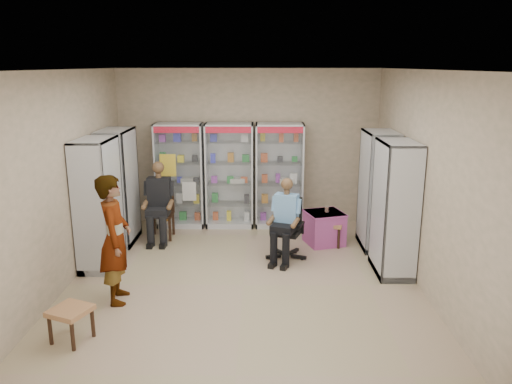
{
  "coord_description": "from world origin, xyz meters",
  "views": [
    {
      "loc": [
        0.25,
        -6.59,
        3.07
      ],
      "look_at": [
        0.18,
        0.7,
        1.2
      ],
      "focal_mm": 35.0,
      "sensor_mm": 36.0,
      "label": 1
    }
  ],
  "objects_px": {
    "cabinet_back_mid": "(230,176)",
    "cabinet_back_right": "(279,176)",
    "cabinet_left_near": "(98,204)",
    "wooden_chair": "(161,213)",
    "cabinet_back_left": "(180,176)",
    "seated_shopkeeper": "(287,222)",
    "pink_trunk": "(324,228)",
    "cabinet_right_near": "(395,209)",
    "standing_man": "(115,239)",
    "woven_stool_a": "(330,233)",
    "woven_stool_b": "(72,324)",
    "cabinet_left_far": "(118,187)",
    "cabinet_right_far": "(378,190)",
    "office_chair": "(286,229)"
  },
  "relations": [
    {
      "from": "cabinet_back_mid",
      "to": "cabinet_back_right",
      "type": "xyz_separation_m",
      "value": [
        0.95,
        0.0,
        0.0
      ]
    },
    {
      "from": "cabinet_back_mid",
      "to": "cabinet_left_near",
      "type": "xyz_separation_m",
      "value": [
        -1.88,
        -2.03,
        0.0
      ]
    },
    {
      "from": "cabinet_left_near",
      "to": "wooden_chair",
      "type": "relative_size",
      "value": 2.13
    },
    {
      "from": "cabinet_back_left",
      "to": "seated_shopkeeper",
      "type": "height_order",
      "value": "cabinet_back_left"
    },
    {
      "from": "cabinet_back_left",
      "to": "cabinet_back_mid",
      "type": "height_order",
      "value": "same"
    },
    {
      "from": "pink_trunk",
      "to": "cabinet_back_right",
      "type": "bearing_deg",
      "value": 127.26
    },
    {
      "from": "wooden_chair",
      "to": "cabinet_right_near",
      "type": "bearing_deg",
      "value": -21.64
    },
    {
      "from": "cabinet_left_near",
      "to": "pink_trunk",
      "type": "distance_m",
      "value": 3.8
    },
    {
      "from": "cabinet_back_left",
      "to": "cabinet_right_near",
      "type": "relative_size",
      "value": 1.0
    },
    {
      "from": "cabinet_right_near",
      "to": "standing_man",
      "type": "xyz_separation_m",
      "value": [
        -3.88,
        -0.98,
        -0.14
      ]
    },
    {
      "from": "cabinet_back_left",
      "to": "cabinet_right_near",
      "type": "bearing_deg",
      "value": -32.28
    },
    {
      "from": "cabinet_back_right",
      "to": "seated_shopkeeper",
      "type": "xyz_separation_m",
      "value": [
        0.06,
        -1.72,
        -0.37
      ]
    },
    {
      "from": "cabinet_back_right",
      "to": "woven_stool_a",
      "type": "bearing_deg",
      "value": -50.29
    },
    {
      "from": "wooden_chair",
      "to": "woven_stool_b",
      "type": "relative_size",
      "value": 2.34
    },
    {
      "from": "seated_shopkeeper",
      "to": "standing_man",
      "type": "height_order",
      "value": "standing_man"
    },
    {
      "from": "cabinet_left_far",
      "to": "cabinet_back_left",
      "type": "bearing_deg",
      "value": 135.0
    },
    {
      "from": "cabinet_right_near",
      "to": "wooden_chair",
      "type": "bearing_deg",
      "value": 68.36
    },
    {
      "from": "cabinet_right_far",
      "to": "woven_stool_a",
      "type": "height_order",
      "value": "cabinet_right_far"
    },
    {
      "from": "wooden_chair",
      "to": "standing_man",
      "type": "distance_m",
      "value": 2.51
    },
    {
      "from": "woven_stool_a",
      "to": "cabinet_left_near",
      "type": "bearing_deg",
      "value": -165.07
    },
    {
      "from": "cabinet_right_near",
      "to": "seated_shopkeeper",
      "type": "xyz_separation_m",
      "value": [
        -1.57,
        0.51,
        -0.37
      ]
    },
    {
      "from": "cabinet_right_far",
      "to": "office_chair",
      "type": "xyz_separation_m",
      "value": [
        -1.57,
        -0.54,
        -0.5
      ]
    },
    {
      "from": "wooden_chair",
      "to": "cabinet_back_right",
      "type": "bearing_deg",
      "value": 18.75
    },
    {
      "from": "standing_man",
      "to": "cabinet_left_near",
      "type": "bearing_deg",
      "value": 17.44
    },
    {
      "from": "seated_shopkeeper",
      "to": "standing_man",
      "type": "distance_m",
      "value": 2.76
    },
    {
      "from": "pink_trunk",
      "to": "woven_stool_a",
      "type": "bearing_deg",
      "value": -22.06
    },
    {
      "from": "cabinet_back_mid",
      "to": "cabinet_left_far",
      "type": "distance_m",
      "value": 2.1
    },
    {
      "from": "cabinet_right_far",
      "to": "cabinet_left_far",
      "type": "distance_m",
      "value": 4.46
    },
    {
      "from": "cabinet_back_left",
      "to": "cabinet_left_near",
      "type": "relative_size",
      "value": 1.0
    },
    {
      "from": "seated_shopkeeper",
      "to": "pink_trunk",
      "type": "bearing_deg",
      "value": 66.0
    },
    {
      "from": "cabinet_back_left",
      "to": "woven_stool_a",
      "type": "height_order",
      "value": "cabinet_back_left"
    },
    {
      "from": "wooden_chair",
      "to": "standing_man",
      "type": "xyz_separation_m",
      "value": [
        -0.1,
        -2.48,
        0.39
      ]
    },
    {
      "from": "cabinet_back_left",
      "to": "cabinet_back_right",
      "type": "relative_size",
      "value": 1.0
    },
    {
      "from": "cabinet_left_near",
      "to": "seated_shopkeeper",
      "type": "bearing_deg",
      "value": 96.06
    },
    {
      "from": "seated_shopkeeper",
      "to": "wooden_chair",
      "type": "bearing_deg",
      "value": 175.95
    },
    {
      "from": "cabinet_back_left",
      "to": "pink_trunk",
      "type": "bearing_deg",
      "value": -20.62
    },
    {
      "from": "cabinet_back_left",
      "to": "cabinet_right_near",
      "type": "distance_m",
      "value": 4.18
    },
    {
      "from": "woven_stool_a",
      "to": "standing_man",
      "type": "distance_m",
      "value": 3.85
    },
    {
      "from": "cabinet_left_near",
      "to": "woven_stool_b",
      "type": "bearing_deg",
      "value": 8.54
    },
    {
      "from": "cabinet_right_far",
      "to": "cabinet_left_far",
      "type": "xyz_separation_m",
      "value": [
        -4.46,
        0.2,
        0.0
      ]
    },
    {
      "from": "cabinet_right_far",
      "to": "wooden_chair",
      "type": "distance_m",
      "value": 3.84
    },
    {
      "from": "woven_stool_a",
      "to": "woven_stool_b",
      "type": "xyz_separation_m",
      "value": [
        -3.37,
        -3.18,
        -0.01
      ]
    },
    {
      "from": "cabinet_back_left",
      "to": "woven_stool_b",
      "type": "height_order",
      "value": "cabinet_back_left"
    },
    {
      "from": "office_chair",
      "to": "cabinet_left_far",
      "type": "bearing_deg",
      "value": -174.29
    },
    {
      "from": "seated_shopkeeper",
      "to": "woven_stool_a",
      "type": "relative_size",
      "value": 3.03
    },
    {
      "from": "office_chair",
      "to": "pink_trunk",
      "type": "height_order",
      "value": "office_chair"
    },
    {
      "from": "pink_trunk",
      "to": "woven_stool_b",
      "type": "bearing_deg",
      "value": -135.32
    },
    {
      "from": "cabinet_back_mid",
      "to": "cabinet_back_right",
      "type": "relative_size",
      "value": 1.0
    },
    {
      "from": "pink_trunk",
      "to": "woven_stool_a",
      "type": "relative_size",
      "value": 1.43
    },
    {
      "from": "cabinet_back_left",
      "to": "cabinet_back_mid",
      "type": "xyz_separation_m",
      "value": [
        0.95,
        0.0,
        0.0
      ]
    }
  ]
}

